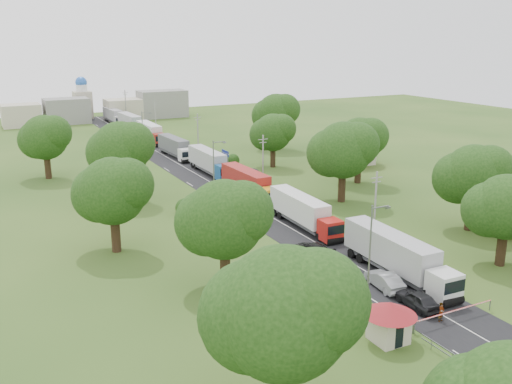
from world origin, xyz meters
TOP-DOWN VIEW (x-y plane):
  - ground at (0.00, 0.00)m, footprint 260.00×260.00m
  - road at (0.00, 20.00)m, footprint 8.00×200.00m
  - boom_barrier at (-1.36, -25.00)m, footprint 9.22×0.35m
  - guard_booth at (-7.20, -25.00)m, footprint 4.40×4.40m
  - info_sign at (5.20, 35.00)m, footprint 0.12×3.10m
  - pole_1 at (5.50, -7.00)m, footprint 1.60×0.24m
  - pole_2 at (5.50, 21.00)m, footprint 1.60×0.24m
  - pole_3 at (5.50, 49.00)m, footprint 1.60×0.24m
  - pole_4 at (5.50, 77.00)m, footprint 1.60×0.24m
  - pole_5 at (5.50, 105.00)m, footprint 1.60×0.24m
  - lamp_0 at (-5.35, -20.00)m, footprint 2.03×0.22m
  - lamp_1 at (-5.35, 15.00)m, footprint 2.03×0.22m
  - lamp_2 at (-5.35, 50.00)m, footprint 2.03×0.22m
  - tree_2 at (13.99, -17.86)m, footprint 8.00×8.00m
  - tree_3 at (19.99, -7.84)m, footprint 8.80×8.80m
  - tree_4 at (12.99, 10.17)m, footprint 9.60×9.60m
  - tree_5 at (21.99, 18.16)m, footprint 8.80×8.80m
  - tree_6 at (14.99, 35.14)m, footprint 8.00×8.00m
  - tree_7 at (23.99, 50.17)m, footprint 9.60×9.60m
  - tree_9 at (-20.01, -29.83)m, footprint 9.60×9.60m
  - tree_10 at (-15.01, -9.84)m, footprint 8.80×8.80m
  - tree_11 at (-22.01, 5.16)m, footprint 8.80×8.80m
  - tree_12 at (-16.01, 25.17)m, footprint 9.60×9.60m
  - tree_13 at (-24.01, 45.16)m, footprint 8.80×8.80m
  - house_cream at (30.00, 30.00)m, footprint 10.08×10.08m
  - distant_town at (0.68, 110.00)m, footprint 52.00×8.00m
  - church at (-4.00, 118.00)m, footprint 5.00×5.00m
  - truck_0 at (1.98, -15.10)m, footprint 3.02×15.62m
  - truck_1 at (1.65, 2.59)m, footprint 2.89×14.60m
  - truck_2 at (1.81, 18.80)m, footprint 2.87×14.70m
  - truck_3 at (2.31, 35.53)m, footprint 2.60×14.99m
  - truck_4 at (1.70, 52.28)m, footprint 2.96×14.08m
  - truck_5 at (2.32, 71.18)m, footprint 2.61×15.11m
  - truck_6 at (2.28, 88.07)m, footprint 3.25×15.47m
  - truck_7 at (1.67, 104.19)m, footprint 2.96×14.40m
  - car_lane_front at (-1.00, -21.63)m, footprint 2.17×4.90m
  - car_lane_mid at (-1.00, -16.95)m, footprint 2.38×5.26m
  - car_lane_rear at (-2.74, -6.73)m, footprint 2.97×5.79m
  - car_verge_near at (5.50, 10.21)m, footprint 2.98×6.00m
  - car_verge_far at (8.00, 30.17)m, footprint 2.75×4.80m
  - pedestrian_near at (-0.97, -24.50)m, footprint 0.72×0.57m
  - pedestrian_booth at (-6.50, -22.00)m, footprint 1.03×1.06m

SIDE VIEW (x-z plane):
  - ground at x=0.00m, z-range 0.00..0.00m
  - road at x=0.00m, z-range -0.02..0.02m
  - car_verge_far at x=8.00m, z-range 0.00..1.54m
  - car_lane_rear at x=-2.74m, z-range 0.00..1.61m
  - car_verge_near at x=5.50m, z-range 0.00..1.63m
  - car_lane_front at x=-1.00m, z-range 0.00..1.64m
  - car_lane_mid at x=-1.00m, z-range 0.00..1.67m
  - pedestrian_booth at x=-6.50m, z-range 0.00..1.72m
  - pedestrian_near at x=-0.97m, z-range 0.00..1.73m
  - boom_barrier at x=-1.36m, z-range 0.30..1.48m
  - truck_4 at x=1.70m, z-range 0.12..4.01m
  - truck_7 at x=1.67m, z-range 0.12..4.10m
  - truck_1 at x=1.65m, z-range 0.12..4.16m
  - truck_2 at x=1.81m, z-range 0.12..4.19m
  - guard_booth at x=-7.20m, z-range 0.44..3.89m
  - truck_3 at x=2.31m, z-range 0.13..4.29m
  - truck_5 at x=2.32m, z-range 0.13..4.32m
  - truck_6 at x=2.28m, z-range 0.13..4.41m
  - truck_0 at x=1.98m, z-range 0.13..4.46m
  - info_sign at x=5.20m, z-range 0.95..5.05m
  - distant_town at x=0.68m, z-range -0.51..7.49m
  - house_cream at x=30.00m, z-range 0.74..6.54m
  - pole_1 at x=5.50m, z-range 0.18..9.18m
  - pole_2 at x=5.50m, z-range 0.18..9.18m
  - pole_3 at x=5.50m, z-range 0.18..9.18m
  - pole_4 at x=5.50m, z-range 0.18..9.18m
  - pole_5 at x=5.50m, z-range 0.18..9.18m
  - church at x=-4.00m, z-range -0.76..11.54m
  - lamp_0 at x=-5.35m, z-range 0.55..10.55m
  - lamp_1 at x=-5.35m, z-range 0.55..10.55m
  - lamp_2 at x=-5.35m, z-range 0.55..10.55m
  - tree_2 at x=13.99m, z-range 1.55..11.65m
  - tree_6 at x=14.99m, z-range 1.55..11.65m
  - tree_3 at x=19.99m, z-range 1.69..12.76m
  - tree_5 at x=21.99m, z-range 1.69..12.76m
  - tree_10 at x=-15.01m, z-range 1.69..12.76m
  - tree_11 at x=-22.01m, z-range 1.69..12.76m
  - tree_13 at x=-24.01m, z-range 1.69..12.76m
  - tree_4 at x=12.99m, z-range 1.83..13.88m
  - tree_7 at x=23.99m, z-range 1.83..13.88m
  - tree_9 at x=-20.01m, z-range 1.83..13.88m
  - tree_12 at x=-16.01m, z-range 1.83..13.88m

